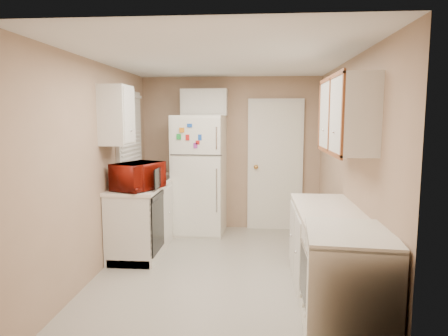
{
  "coord_description": "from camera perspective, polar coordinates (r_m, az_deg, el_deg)",
  "views": [
    {
      "loc": [
        0.38,
        -4.4,
        1.79
      ],
      "look_at": [
        0.0,
        0.5,
        1.15
      ],
      "focal_mm": 32.0,
      "sensor_mm": 36.0,
      "label": 1
    }
  ],
  "objects": [
    {
      "name": "floor",
      "position": [
        4.77,
        -0.48,
        -14.63
      ],
      "size": [
        3.8,
        3.8,
        0.0
      ],
      "primitive_type": "plane",
      "color": "#BDB7AA",
      "rests_on": "ground"
    },
    {
      "name": "ceiling",
      "position": [
        4.46,
        -0.52,
        15.27
      ],
      "size": [
        3.8,
        3.8,
        0.0
      ],
      "primitive_type": "plane",
      "color": "white",
      "rests_on": "floor"
    },
    {
      "name": "wall_left",
      "position": [
        4.79,
        -17.44,
        -0.01
      ],
      "size": [
        3.8,
        3.8,
        0.0
      ],
      "primitive_type": "plane",
      "color": "tan",
      "rests_on": "floor"
    },
    {
      "name": "wall_right",
      "position": [
        4.56,
        17.32,
        -0.36
      ],
      "size": [
        3.8,
        3.8,
        0.0
      ],
      "primitive_type": "plane",
      "color": "tan",
      "rests_on": "floor"
    },
    {
      "name": "wall_back",
      "position": [
        6.34,
        0.99,
        2.07
      ],
      "size": [
        2.8,
        2.8,
        0.0
      ],
      "primitive_type": "plane",
      "color": "tan",
      "rests_on": "floor"
    },
    {
      "name": "wall_front",
      "position": [
        2.6,
        -4.15,
        -5.71
      ],
      "size": [
        2.8,
        2.8,
        0.0
      ],
      "primitive_type": "plane",
      "color": "tan",
      "rests_on": "floor"
    },
    {
      "name": "left_counter",
      "position": [
        5.67,
        -10.9,
        -6.4
      ],
      "size": [
        0.6,
        1.8,
        0.9
      ],
      "primitive_type": "cube",
      "color": "silver",
      "rests_on": "floor"
    },
    {
      "name": "dishwasher",
      "position": [
        5.02,
        -9.52,
        -7.69
      ],
      "size": [
        0.03,
        0.58,
        0.72
      ],
      "primitive_type": "cube",
      "color": "black",
      "rests_on": "floor"
    },
    {
      "name": "sink",
      "position": [
        5.73,
        -10.61,
        -2.06
      ],
      "size": [
        0.54,
        0.74,
        0.16
      ],
      "primitive_type": "cube",
      "color": "gray",
      "rests_on": "left_counter"
    },
    {
      "name": "microwave",
      "position": [
        4.97,
        -12.16,
        -1.31
      ],
      "size": [
        0.68,
        0.54,
        0.4
      ],
      "primitive_type": "imported",
      "rotation": [
        0.0,
        0.0,
        1.16
      ],
      "color": "maroon",
      "rests_on": "left_counter"
    },
    {
      "name": "soap_bottle",
      "position": [
        6.01,
        -9.69,
        -0.25
      ],
      "size": [
        0.12,
        0.12,
        0.2
      ],
      "primitive_type": "imported",
      "rotation": [
        0.0,
        0.0,
        0.42
      ],
      "color": "white",
      "rests_on": "left_counter"
    },
    {
      "name": "window_blinds",
      "position": [
        5.73,
        -13.31,
        5.31
      ],
      "size": [
        0.1,
        0.98,
        1.08
      ],
      "primitive_type": "cube",
      "color": "silver",
      "rests_on": "wall_left"
    },
    {
      "name": "upper_cabinet_left",
      "position": [
        4.9,
        -15.11,
        7.28
      ],
      "size": [
        0.3,
        0.45,
        0.7
      ],
      "primitive_type": "cube",
      "color": "silver",
      "rests_on": "wall_left"
    },
    {
      "name": "refrigerator",
      "position": [
        6.08,
        -3.5,
        -1.0
      ],
      "size": [
        0.78,
        0.76,
        1.8
      ],
      "primitive_type": "cube",
      "rotation": [
        0.0,
        0.0,
        -0.05
      ],
      "color": "white",
      "rests_on": "floor"
    },
    {
      "name": "cabinet_over_fridge",
      "position": [
        6.21,
        -2.82,
        9.34
      ],
      "size": [
        0.7,
        0.3,
        0.4
      ],
      "primitive_type": "cube",
      "color": "silver",
      "rests_on": "wall_back"
    },
    {
      "name": "interior_door",
      "position": [
        6.32,
        7.31,
        0.35
      ],
      "size": [
        0.86,
        0.06,
        2.08
      ],
      "primitive_type": "cube",
      "color": "white",
      "rests_on": "floor"
    },
    {
      "name": "right_counter",
      "position": [
        3.91,
        15.13,
        -12.89
      ],
      "size": [
        0.6,
        2.0,
        0.9
      ],
      "primitive_type": "cube",
      "color": "silver",
      "rests_on": "floor"
    },
    {
      "name": "stove",
      "position": [
        3.32,
        17.23,
        -16.27
      ],
      "size": [
        0.7,
        0.83,
        0.95
      ],
      "primitive_type": "cube",
      "rotation": [
        0.0,
        0.0,
        -0.09
      ],
      "color": "white",
      "rests_on": "floor"
    },
    {
      "name": "upper_cabinet_right",
      "position": [
        4.0,
        17.13,
        7.23
      ],
      "size": [
        0.3,
        1.2,
        0.7
      ],
      "primitive_type": "cube",
      "color": "silver",
      "rests_on": "wall_right"
    }
  ]
}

